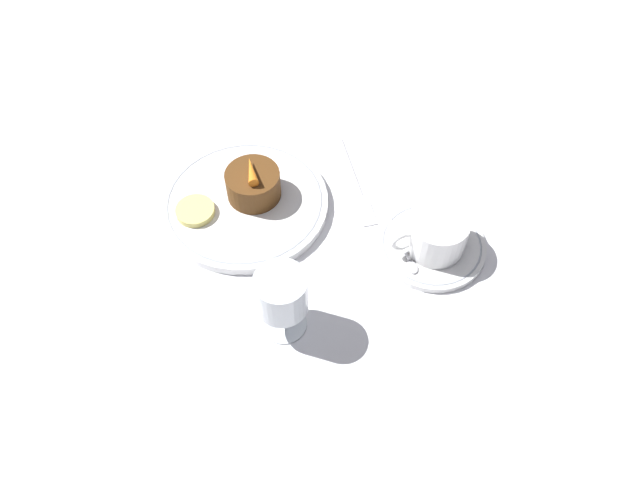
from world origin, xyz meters
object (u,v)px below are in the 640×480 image
object	(u,v)px
fork	(358,190)
dinner_plate	(245,203)
wine_glass	(282,296)
coffee_cup	(437,233)
dessert_cake	(250,185)

from	to	relation	value
fork	dinner_plate	bearing A→B (deg)	-7.56
dinner_plate	wine_glass	xyz separation A→B (m)	(-0.00, 0.21, 0.06)
dinner_plate	coffee_cup	bearing A→B (deg)	145.85
dinner_plate	fork	size ratio (longest dim) A/B	1.35
coffee_cup	dessert_cake	bearing A→B (deg)	-36.84
wine_glass	dessert_cake	world-z (taller)	wine_glass
dinner_plate	dessert_cake	world-z (taller)	dessert_cake
fork	dessert_cake	size ratio (longest dim) A/B	2.28
wine_glass	coffee_cup	bearing A→B (deg)	-167.81
dessert_cake	fork	bearing A→B (deg)	169.26
coffee_cup	fork	world-z (taller)	coffee_cup
coffee_cup	dessert_cake	xyz separation A→B (m)	(0.22, -0.17, -0.00)
dessert_cake	coffee_cup	bearing A→B (deg)	143.16
wine_glass	fork	size ratio (longest dim) A/B	0.58
fork	dessert_cake	xyz separation A→B (m)	(0.16, -0.03, 0.03)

